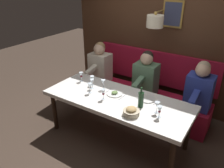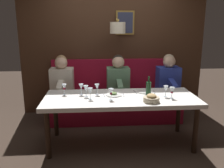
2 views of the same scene
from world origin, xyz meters
The scene contains 19 objects.
ground_plane centered at (0.00, 0.00, 0.00)m, with size 12.00×12.00×0.00m, color #423328.
dining_table centered at (0.00, 0.00, 0.67)m, with size 0.90×2.22×0.74m.
banquette_bench centered at (0.89, 0.00, 0.23)m, with size 0.52×2.42×0.45m, color maroon.
back_wall_panel centered at (1.46, 0.00, 1.37)m, with size 0.59×3.62×2.90m.
diner_nearest centered at (0.88, -0.97, 0.82)m, with size 0.60×0.40×0.79m.
diner_near centered at (0.88, -0.05, 0.82)m, with size 0.60×0.40×0.79m.
diner_middle centered at (0.88, 0.95, 0.82)m, with size 0.60×0.40×0.79m.
place_setting_0 centered at (0.21, -0.40, 0.75)m, with size 0.24×0.33×0.01m.
place_setting_1 centered at (0.08, 0.09, 0.75)m, with size 0.24×0.31×0.05m.
wine_glass_0 centered at (-0.14, 0.15, 0.86)m, with size 0.07×0.07×0.16m.
wine_glass_1 centered at (-0.09, 0.44, 0.86)m, with size 0.07×0.07×0.16m.
wine_glass_2 centered at (0.13, 0.34, 0.86)m, with size 0.07×0.07×0.16m.
wine_glass_3 centered at (0.15, 0.58, 0.86)m, with size 0.07×0.07×0.16m.
wine_glass_4 centered at (0.17, 0.83, 0.86)m, with size 0.07×0.07×0.16m.
wine_glass_5 centered at (0.05, 0.50, 0.86)m, with size 0.07×0.07×0.16m.
wine_glass_6 centered at (-0.13, -0.71, 0.86)m, with size 0.07×0.07×0.16m.
wine_glass_7 centered at (-0.05, -0.65, 0.86)m, with size 0.07×0.07×0.16m.
wine_bottle centered at (-0.03, -0.40, 0.86)m, with size 0.08×0.08×0.30m.
bread_bowl centered at (-0.27, -0.39, 0.79)m, with size 0.22×0.22×0.12m.
Camera 2 is at (-3.37, 0.37, 1.77)m, focal length 39.02 mm.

